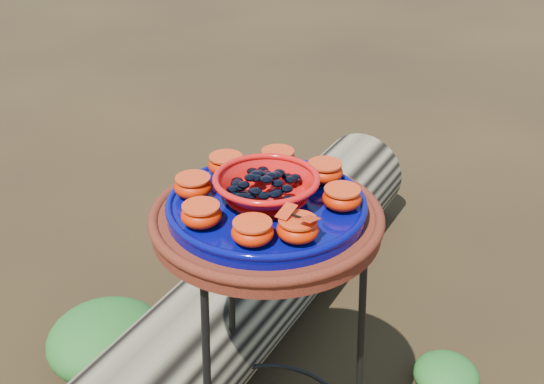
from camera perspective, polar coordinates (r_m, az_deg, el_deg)
name	(u,v)px	position (r m, az deg, el deg)	size (l,w,h in m)	color
plant_stand	(267,361)	(1.57, -0.41, -13.97)	(0.44, 0.44, 0.70)	black
terracotta_saucer	(267,221)	(1.35, -0.46, -2.45)	(0.45, 0.45, 0.04)	#3F0D07
cobalt_plate	(266,207)	(1.33, -0.46, -1.30)	(0.39, 0.39, 0.03)	#03033F
red_bowl	(266,190)	(1.31, -0.47, 0.20)	(0.19, 0.19, 0.05)	red
glass_gems	(266,171)	(1.30, -0.48, 1.76)	(0.15, 0.15, 0.03)	black
orange_half_0	(298,229)	(1.20, 2.16, -3.15)	(0.08, 0.08, 0.04)	#C31600
orange_half_1	(342,198)	(1.30, 5.87, -0.53)	(0.08, 0.08, 0.04)	#C31600
orange_half_2	(325,172)	(1.40, 4.42, 1.67)	(0.08, 0.08, 0.04)	#C31600
orange_half_3	(278,159)	(1.44, 0.49, 2.74)	(0.08, 0.08, 0.04)	#C31600
orange_half_4	(226,165)	(1.43, -3.88, 2.28)	(0.08, 0.08, 0.04)	#C31600
orange_half_5	(193,187)	(1.35, -6.61, 0.45)	(0.08, 0.08, 0.04)	#C31600
orange_half_6	(201,215)	(1.25, -5.94, -1.93)	(0.08, 0.08, 0.04)	#C31600
orange_half_7	(253,232)	(1.19, -1.64, -3.39)	(0.08, 0.08, 0.04)	#C31600
butterfly	(298,216)	(1.19, 2.19, -1.99)	(0.09, 0.05, 0.02)	#B8280C
driftwood_log	(255,286)	(2.10, -1.45, -7.88)	(1.75, 0.46, 0.33)	black
foliage_right	(446,374)	(2.04, 14.38, -14.55)	(0.19, 0.19, 0.09)	#23531F
foliage_back	(107,338)	(2.09, -13.65, -11.79)	(0.35, 0.35, 0.17)	#23531F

